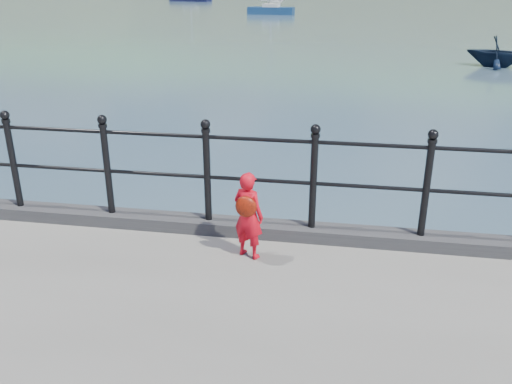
% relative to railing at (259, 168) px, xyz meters
% --- Properties ---
extents(ground, '(600.00, 600.00, 0.00)m').
position_rel_railing_xyz_m(ground, '(-0.00, 0.15, -1.82)').
color(ground, '#2D4251').
rests_on(ground, ground).
extents(kerb, '(60.00, 0.30, 0.15)m').
position_rel_railing_xyz_m(kerb, '(-0.00, -0.00, -0.75)').
color(kerb, '#28282B').
rests_on(kerb, quay).
extents(railing, '(18.11, 0.11, 1.20)m').
position_rel_railing_xyz_m(railing, '(0.00, 0.00, 0.00)').
color(railing, black).
rests_on(railing, kerb).
extents(far_shore, '(830.00, 200.00, 156.00)m').
position_rel_railing_xyz_m(far_shore, '(38.34, 239.56, -24.39)').
color(far_shore, '#333A21').
rests_on(far_shore, ground).
extents(child, '(0.41, 0.36, 0.95)m').
position_rel_railing_xyz_m(child, '(-0.03, -0.53, -0.34)').
color(child, red).
rests_on(child, quay).
extents(launch_navy, '(3.01, 2.79, 1.31)m').
position_rel_railing_xyz_m(launch_navy, '(7.18, 19.82, -1.17)').
color(launch_navy, black).
rests_on(launch_navy, ground).
extents(sailboat_port, '(4.59, 1.77, 6.74)m').
position_rel_railing_xyz_m(sailboat_port, '(-7.05, 49.66, -1.48)').
color(sailboat_port, navy).
rests_on(sailboat_port, ground).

